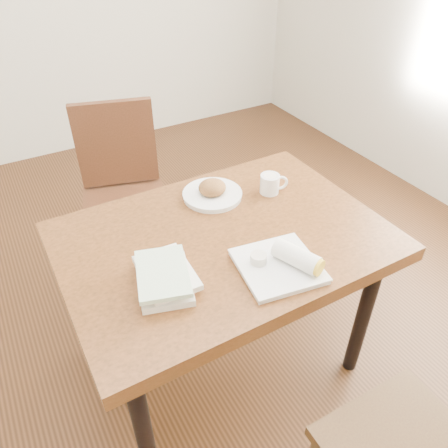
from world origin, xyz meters
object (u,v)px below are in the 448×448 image
plate_burrito (284,263)px  coffee_mug (271,183)px  chair_far (122,185)px  book_stack (165,276)px  table (224,252)px  plate_scone (212,192)px

plate_burrito → coffee_mug: bearing=60.8°
coffee_mug → chair_far: bearing=122.6°
chair_far → book_stack: chair_far is taller
table → plate_scone: 0.28m
plate_burrito → book_stack: plate_burrito is taller
coffee_mug → book_stack: 0.66m
chair_far → coffee_mug: chair_far is taller
chair_far → plate_scone: 0.67m
coffee_mug → plate_burrito: plate_burrito is taller
plate_scone → plate_burrito: bearing=-90.1°
table → plate_scone: bearing=71.1°
chair_far → plate_scone: (0.21, -0.60, 0.23)m
plate_scone → coffee_mug: size_ratio=2.11×
coffee_mug → table: bearing=-153.5°
plate_burrito → book_stack: 0.39m
table → coffee_mug: 0.37m
coffee_mug → plate_burrito: size_ratio=0.39×
table → plate_scone: (0.08, 0.24, 0.11)m
plate_scone → book_stack: 0.52m
plate_scone → plate_burrito: size_ratio=0.83×
chair_far → book_stack: size_ratio=3.48×
chair_far → plate_burrito: 1.14m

